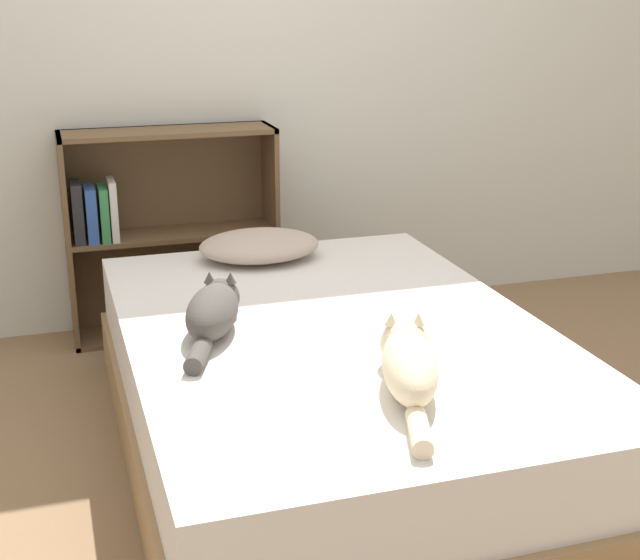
# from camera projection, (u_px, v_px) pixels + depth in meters

# --- Properties ---
(ground_plane) EXTENTS (8.00, 8.00, 0.00)m
(ground_plane) POSITION_uv_depth(u_px,v_px,m) (333.00, 458.00, 2.83)
(ground_plane) COLOR #846647
(wall_back) EXTENTS (8.00, 0.06, 2.50)m
(wall_back) POSITION_uv_depth(u_px,v_px,m) (229.00, 30.00, 3.72)
(wall_back) COLOR silver
(wall_back) RESTS_ON ground_plane
(bed) EXTENTS (1.27, 1.88, 0.45)m
(bed) POSITION_uv_depth(u_px,v_px,m) (334.00, 395.00, 2.76)
(bed) COLOR #99754C
(bed) RESTS_ON ground_plane
(pillow) EXTENTS (0.45, 0.35, 0.11)m
(pillow) POSITION_uv_depth(u_px,v_px,m) (259.00, 245.00, 3.32)
(pillow) COLOR #B29E8E
(pillow) RESTS_ON bed
(cat_light) EXTENTS (0.25, 0.56, 0.15)m
(cat_light) POSITION_uv_depth(u_px,v_px,m) (409.00, 363.00, 2.25)
(cat_light) COLOR beige
(cat_light) RESTS_ON bed
(cat_dark) EXTENTS (0.26, 0.49, 0.14)m
(cat_dark) POSITION_uv_depth(u_px,v_px,m) (213.00, 310.00, 2.62)
(cat_dark) COLOR #47423D
(cat_dark) RESTS_ON bed
(bookshelf) EXTENTS (0.87, 0.26, 0.87)m
(bookshelf) POSITION_uv_depth(u_px,v_px,m) (162.00, 229.00, 3.76)
(bookshelf) COLOR brown
(bookshelf) RESTS_ON ground_plane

